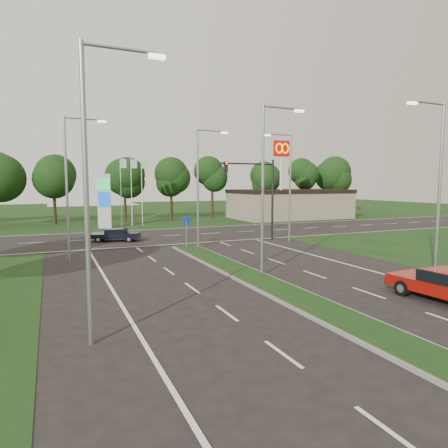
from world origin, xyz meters
name	(u,v)px	position (x,y,z in m)	size (l,w,h in m)	color
ground	(318,309)	(0.00, 0.00, 0.00)	(160.00, 160.00, 0.00)	black
verge_far	(113,214)	(0.00, 55.00, 0.00)	(160.00, 50.00, 0.02)	black
cross_road	(161,236)	(0.00, 24.00, 0.00)	(160.00, 12.00, 0.02)	black
median_kerb	(267,284)	(0.00, 4.00, 0.06)	(2.00, 26.00, 0.12)	slate
commercial_building	(290,204)	(22.00, 36.00, 2.00)	(16.00, 9.00, 4.00)	gray
streetlight_median_near	(266,181)	(1.00, 6.00, 5.08)	(2.53, 0.22, 9.00)	gray
streetlight_median_far	(200,182)	(1.00, 16.00, 5.08)	(2.53, 0.22, 9.00)	gray
streetlight_left_near	(93,178)	(-8.30, 0.00, 5.08)	(2.53, 0.22, 9.00)	gray
streetlight_left_far	(70,181)	(-8.30, 14.00, 5.08)	(2.53, 0.22, 9.00)	gray
streetlight_right_far	(288,182)	(8.80, 16.00, 5.08)	(2.53, 0.22, 9.00)	gray
streetlight_right_near	(437,181)	(8.80, 2.00, 5.08)	(2.53, 0.22, 9.00)	gray
traffic_signal	(259,187)	(7.19, 18.00, 4.65)	(5.10, 0.42, 7.00)	black
median_signs	(186,226)	(0.00, 16.40, 1.71)	(1.16, 1.76, 2.38)	gray
gas_pylon	(106,199)	(-3.79, 33.05, 3.20)	(5.80, 1.26, 8.00)	silver
mcdonalds_sign	(281,160)	(18.00, 31.97, 7.99)	(2.20, 0.47, 10.40)	silver
treeline_far	(129,169)	(0.10, 39.93, 6.83)	(6.00, 6.00, 9.90)	black
navy_sedan	(116,235)	(-4.43, 22.19, 0.58)	(4.26, 2.92, 1.08)	black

